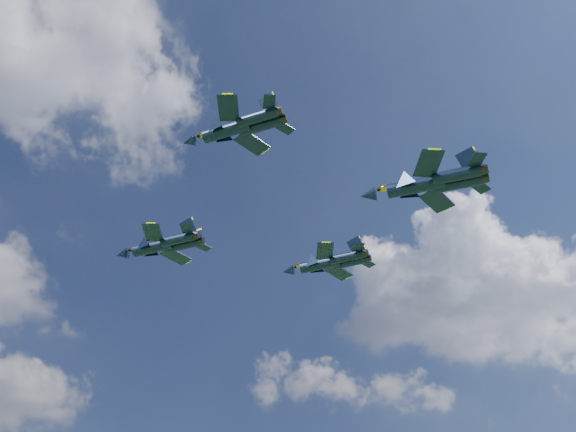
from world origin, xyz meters
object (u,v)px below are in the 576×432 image
at_px(jet_right, 317,265).
at_px(jet_lead, 151,248).
at_px(jet_left, 224,131).
at_px(jet_slot, 411,186).

bearing_deg(jet_right, jet_lead, 132.27).
bearing_deg(jet_left, jet_slot, -42.72).
bearing_deg(jet_right, jet_left, -179.71).
relative_size(jet_left, jet_slot, 0.82).
relative_size(jet_right, jet_slot, 0.89).
relative_size(jet_lead, jet_right, 0.96).
distance_m(jet_lead, jet_slot, 37.91).
bearing_deg(jet_lead, jet_right, -48.35).
bearing_deg(jet_left, jet_lead, 51.27).
height_order(jet_lead, jet_slot, jet_slot).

